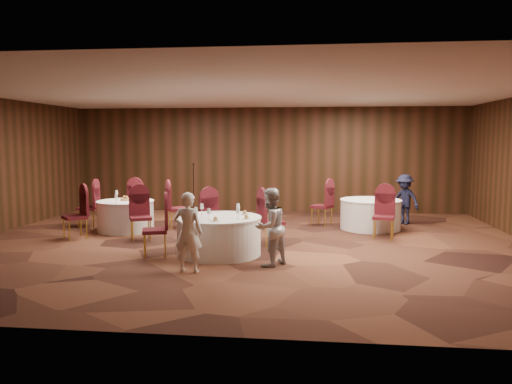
# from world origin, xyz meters

# --- Properties ---
(ground) EXTENTS (12.00, 12.00, 0.00)m
(ground) POSITION_xyz_m (0.00, 0.00, 0.00)
(ground) COLOR black
(ground) RESTS_ON ground
(room_shell) EXTENTS (12.00, 12.00, 12.00)m
(room_shell) POSITION_xyz_m (0.00, 0.00, 1.96)
(room_shell) COLOR silver
(room_shell) RESTS_ON ground
(table_main) EXTENTS (1.64, 1.64, 0.74)m
(table_main) POSITION_xyz_m (-0.38, -1.01, 0.38)
(table_main) COLOR silver
(table_main) RESTS_ON ground
(table_left) EXTENTS (1.37, 1.37, 0.74)m
(table_left) POSITION_xyz_m (-3.11, 1.23, 0.38)
(table_left) COLOR silver
(table_left) RESTS_ON ground
(table_right) EXTENTS (1.50, 1.50, 0.74)m
(table_right) POSITION_xyz_m (2.84, 2.17, 0.38)
(table_right) COLOR silver
(table_right) RESTS_ON ground
(chairs_main) EXTENTS (2.80, 2.04, 1.00)m
(chairs_main) POSITION_xyz_m (-0.65, -0.39, 0.50)
(chairs_main) COLOR #3E0E0C
(chairs_main) RESTS_ON ground
(chairs_left) EXTENTS (2.95, 3.02, 1.00)m
(chairs_left) POSITION_xyz_m (-3.15, 1.27, 0.50)
(chairs_left) COLOR #3E0E0C
(chairs_left) RESTS_ON ground
(chairs_right) EXTENTS (2.01, 2.34, 1.00)m
(chairs_right) POSITION_xyz_m (2.32, 1.78, 0.50)
(chairs_right) COLOR #3E0E0C
(chairs_right) RESTS_ON ground
(tabletop_main) EXTENTS (1.07, 1.02, 0.22)m
(tabletop_main) POSITION_xyz_m (-0.25, -1.10, 0.84)
(tabletop_main) COLOR silver
(tabletop_main) RESTS_ON table_main
(tabletop_left) EXTENTS (0.85, 0.87, 0.22)m
(tabletop_left) POSITION_xyz_m (-3.11, 1.23, 0.82)
(tabletop_left) COLOR silver
(tabletop_left) RESTS_ON table_left
(tabletop_right) EXTENTS (0.08, 0.08, 0.22)m
(tabletop_right) POSITION_xyz_m (3.04, 1.97, 0.90)
(tabletop_right) COLOR silver
(tabletop_right) RESTS_ON table_right
(mic_stand) EXTENTS (0.24, 0.24, 1.53)m
(mic_stand) POSITION_xyz_m (-2.09, 3.98, 0.44)
(mic_stand) COLOR black
(mic_stand) RESTS_ON ground
(woman_a) EXTENTS (0.52, 0.37, 1.35)m
(woman_a) POSITION_xyz_m (-0.65, -2.32, 0.68)
(woman_a) COLOR white
(woman_a) RESTS_ON ground
(woman_b) EXTENTS (0.82, 0.85, 1.38)m
(woman_b) POSITION_xyz_m (0.67, -1.74, 0.69)
(woman_b) COLOR silver
(woman_b) RESTS_ON ground
(man_c) EXTENTS (0.95, 0.93, 1.31)m
(man_c) POSITION_xyz_m (3.80, 3.01, 0.65)
(man_c) COLOR black
(man_c) RESTS_ON ground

